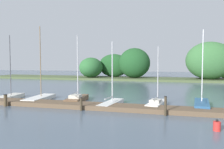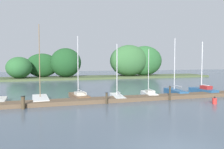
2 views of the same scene
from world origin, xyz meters
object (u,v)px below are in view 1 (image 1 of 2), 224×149
mooring_piling_1 (6,100)px  mooring_piling_2 (81,104)px  sailboat_1 (11,96)px  channel_buoy_1 (217,126)px  sailboat_4 (112,102)px  mooring_piling_3 (165,106)px  sailboat_3 (77,98)px  sailboat_2 (40,98)px  sailboat_6 (202,104)px  sailboat_5 (157,103)px

mooring_piling_1 → mooring_piling_2: bearing=0.6°
sailboat_1 → channel_buoy_1: 19.10m
sailboat_4 → mooring_piling_3: (4.46, -2.45, 0.41)m
sailboat_3 → mooring_piling_3: (8.11, -3.61, 0.37)m
sailboat_1 → sailboat_4: (10.88, -0.99, 0.03)m
sailboat_2 → mooring_piling_3: size_ratio=5.18×
sailboat_2 → sailboat_4: sailboat_2 is taller
sailboat_1 → sailboat_4: bearing=-99.0°
mooring_piling_2 → mooring_piling_3: 6.23m
mooring_piling_1 → sailboat_1: bearing=124.2°
sailboat_1 → channel_buoy_1: sailboat_1 is taller
sailboat_6 → mooring_piling_1: sailboat_6 is taller
sailboat_5 → mooring_piling_3: size_ratio=3.64×
sailboat_5 → mooring_piling_2: bearing=129.4°
sailboat_5 → channel_buoy_1: 6.66m
mooring_piling_1 → mooring_piling_2: mooring_piling_1 is taller
sailboat_2 → sailboat_6: (14.56, 0.34, 0.04)m
sailboat_2 → sailboat_5: bearing=-94.3°
channel_buoy_1 → sailboat_5: bearing=121.3°
sailboat_4 → mooring_piling_1: sailboat_4 is taller
mooring_piling_1 → mooring_piling_2: (6.75, 0.07, -0.00)m
sailboat_6 → channel_buoy_1: (-0.07, -6.25, -0.04)m
sailboat_2 → sailboat_5: size_ratio=1.42×
mooring_piling_3 → mooring_piling_2: bearing=179.7°
sailboat_4 → mooring_piling_2: (-1.77, -2.41, 0.23)m
sailboat_3 → mooring_piling_3: bearing=-120.0°
channel_buoy_1 → mooring_piling_1: bearing=170.3°
sailboat_6 → mooring_piling_2: (-9.04, -3.49, 0.20)m
channel_buoy_1 → mooring_piling_2: bearing=162.9°
sailboat_5 → mooring_piling_1: size_ratio=4.93×
sailboat_6 → mooring_piling_3: sailboat_6 is taller
sailboat_1 → sailboat_6: size_ratio=1.01×
sailboat_4 → sailboat_5: size_ratio=1.09×
sailboat_1 → mooring_piling_1: size_ratio=6.30×
sailboat_4 → channel_buoy_1: sailboat_4 is taller
sailboat_2 → mooring_piling_1: bearing=155.9°
sailboat_3 → sailboat_5: bearing=-100.9°
sailboat_2 → sailboat_4: size_ratio=1.31×
sailboat_2 → sailboat_6: 14.56m
sailboat_2 → sailboat_5: sailboat_2 is taller
sailboat_6 → mooring_piling_3: size_ratio=4.60×
sailboat_4 → sailboat_6: sailboat_6 is taller
mooring_piling_1 → sailboat_5: bearing=13.8°
mooring_piling_2 → sailboat_6: bearing=21.1°
sailboat_2 → mooring_piling_3: bearing=-108.3°
sailboat_2 → channel_buoy_1: bearing=-115.3°
sailboat_1 → mooring_piling_2: sailboat_1 is taller
mooring_piling_1 → channel_buoy_1: size_ratio=1.58×
sailboat_4 → sailboat_6: (7.27, 1.08, 0.03)m
mooring_piling_2 → sailboat_2: bearing=150.3°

